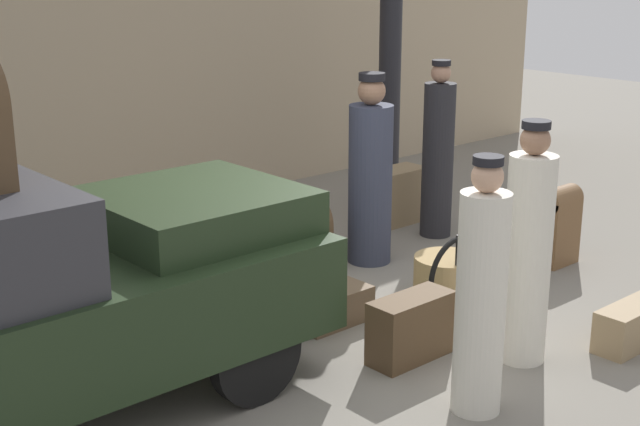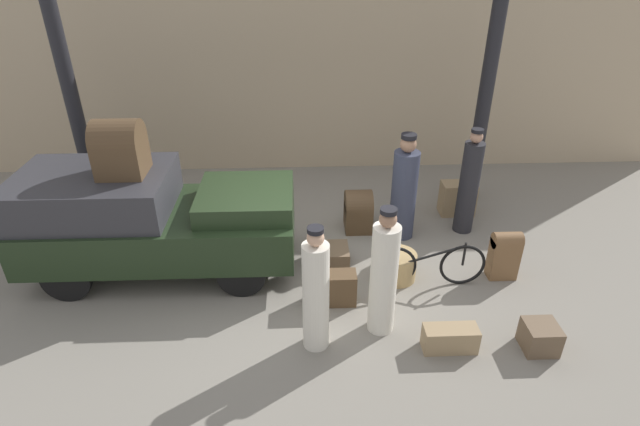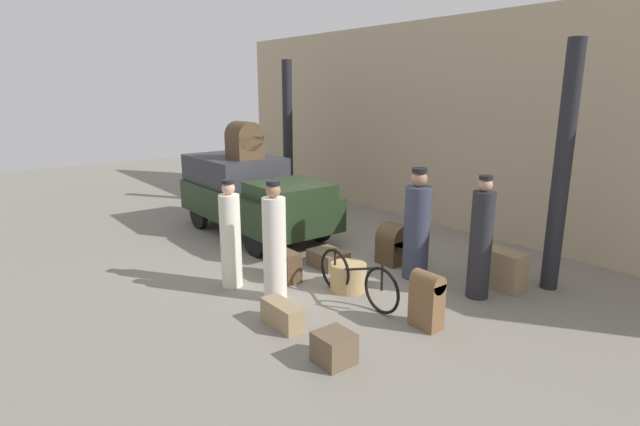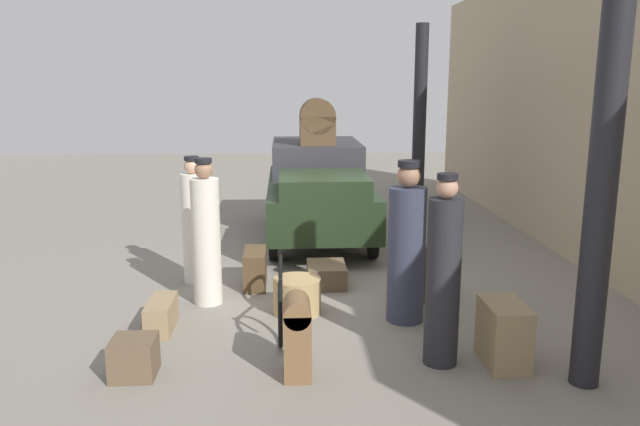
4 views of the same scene
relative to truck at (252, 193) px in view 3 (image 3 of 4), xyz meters
The scene contains 19 objects.
ground_plane 2.46m from the truck, ahead, with size 30.00×30.00×0.00m, color gray.
station_building_facade 4.61m from the truck, 58.77° to the left, with size 16.00×0.15×4.50m.
canopy_pillar_left 2.84m from the truck, 128.64° to the left, with size 0.25×0.25×3.73m.
canopy_pillar_right 5.95m from the truck, 20.76° to the left, with size 0.25×0.25×3.73m.
truck is the anchor object (origin of this frame).
bicycle 4.10m from the truck, ahead, with size 1.67×0.04×0.71m.
wicker_basket 3.70m from the truck, ahead, with size 0.56×0.56×0.42m.
conductor_in_dark_uniform 3.55m from the truck, 25.32° to the right, with size 0.34×0.34×1.77m.
porter_with_bicycle 3.97m from the truck, 11.15° to the left, with size 0.42×0.42×1.82m.
porter_carrying_trunk 5.08m from the truck, 10.16° to the left, with size 0.33×0.33×1.84m.
porter_standing_middle 2.96m from the truck, 36.96° to the right, with size 0.32×0.32×1.70m.
trunk_umber_medium 4.51m from the truck, 25.74° to the right, with size 0.67×0.26×0.33m.
suitcase_tan_flat 3.39m from the truck, 17.77° to the left, with size 0.46×0.54×0.72m.
trunk_wicker_pale 2.71m from the truck, ahead, with size 0.63×0.50×0.28m.
suitcase_black_upright 5.30m from the truck, 16.39° to the left, with size 0.61×0.37×0.60m.
suitcase_small_leather 5.52m from the truck, 21.08° to the right, with size 0.40×0.40×0.36m.
trunk_large_brown 2.85m from the truck, 20.49° to the right, with size 0.67×0.28×0.48m.
trunk_barrel_dark 5.22m from the truck, ahead, with size 0.41×0.25×0.76m.
trunk_on_truck_roof 1.11m from the truck, behind, with size 0.62×0.60×0.78m.
Camera 3 is at (6.74, -4.93, 3.03)m, focal length 28.00 mm.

